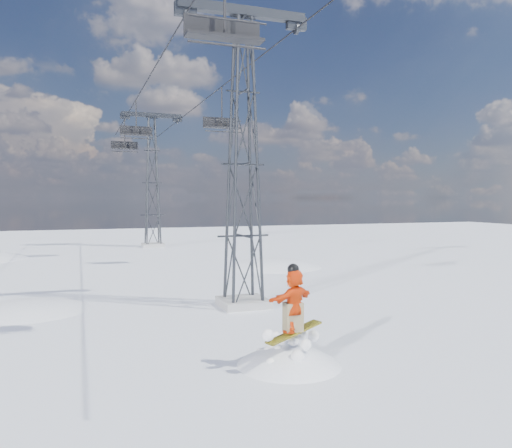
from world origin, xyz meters
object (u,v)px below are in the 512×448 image
at_px(lift_tower_far, 152,183).
at_px(snowboarder_jump, 289,429).
at_px(lift_tower_near, 243,165).
at_px(lift_chair_near, 224,30).

relative_size(lift_tower_far, snowboarder_jump, 1.74).
height_order(lift_tower_near, snowboarder_jump, lift_tower_near).
height_order(snowboarder_jump, lift_chair_near, lift_chair_near).
distance_m(lift_tower_far, lift_chair_near, 30.34).
relative_size(lift_tower_near, snowboarder_jump, 1.74).
bearing_deg(lift_chair_near, lift_tower_near, 66.59).
xyz_separation_m(lift_tower_far, snowboarder_jump, (-1.04, -31.88, -7.11)).
bearing_deg(lift_tower_far, lift_chair_near, -94.18).
relative_size(lift_tower_far, lift_chair_near, 4.31).
relative_size(lift_tower_near, lift_chair_near, 4.31).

